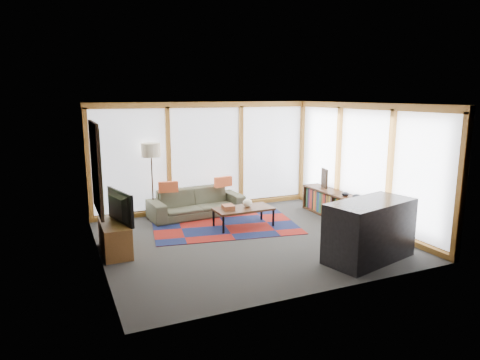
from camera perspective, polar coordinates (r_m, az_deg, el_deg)
name	(u,v)px	position (r m, az deg, el deg)	size (l,w,h in m)	color
ground	(248,239)	(8.42, 1.11, -7.86)	(5.50, 5.50, 0.00)	#30302D
room_envelope	(259,156)	(8.76, 2.54, 3.27)	(5.52, 5.02, 2.62)	#3F322C
rug	(225,225)	(9.23, -2.02, -6.07)	(3.02, 1.94, 0.01)	maroon
sofa	(196,203)	(9.92, -5.85, -3.03)	(2.16, 0.85, 0.63)	#373B2A
pillow_left	(168,187)	(9.63, -9.55, -0.91)	(0.43, 0.13, 0.24)	#CB542B
pillow_right	(223,182)	(10.07, -2.26, -0.23)	(0.43, 0.13, 0.24)	#CB542B
floor_lamp	(152,182)	(9.74, -11.62, -0.20)	(0.43, 0.43, 1.72)	#2F2015
coffee_table	(243,217)	(9.11, 0.46, -4.99)	(1.23, 0.62, 0.41)	black
book_stack	(228,207)	(8.94, -1.59, -3.64)	(0.22, 0.28, 0.09)	brown
vase	(248,203)	(9.11, 1.01, -3.08)	(0.20, 0.20, 0.18)	white
bookshelf	(339,207)	(9.86, 13.09, -3.48)	(0.43, 2.37, 0.59)	black
bowl_a	(357,197)	(9.39, 15.34, -2.14)	(0.20, 0.20, 0.10)	black
bowl_b	(345,194)	(9.61, 13.87, -1.82)	(0.18, 0.18, 0.09)	black
shelf_picture	(324,178)	(10.34, 11.20, 0.25)	(0.04, 0.34, 0.45)	black
tv_console	(115,237)	(7.97, -16.34, -7.37)	(0.46, 1.10, 0.55)	brown
television	(115,207)	(7.77, -16.36, -3.51)	(1.00, 0.13, 0.58)	black
bar_counter	(370,231)	(7.59, 16.89, -6.47)	(1.61, 0.75, 1.02)	black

